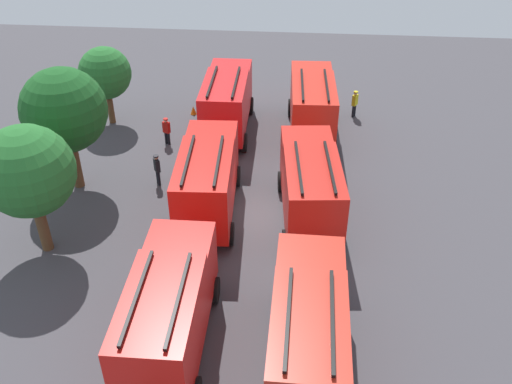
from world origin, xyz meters
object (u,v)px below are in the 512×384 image
traffic_cone_0 (193,110)px  firefighter_2 (355,102)px  fire_truck_0 (308,328)px  fire_truck_3 (169,309)px  fire_truck_2 (312,103)px  firefighter_0 (167,130)px  fire_truck_5 (227,100)px  firefighter_1 (157,168)px  tree_1 (64,111)px  fire_truck_4 (208,178)px  tree_0 (28,172)px  fire_truck_1 (310,184)px  tree_2 (105,73)px

traffic_cone_0 → firefighter_2: bearing=-87.0°
fire_truck_0 → fire_truck_3: same height
fire_truck_2 → firefighter_0: bearing=100.0°
fire_truck_0 → fire_truck_5: same height
fire_truck_2 → firefighter_2: (2.75, -2.81, -1.15)m
fire_truck_5 → firefighter_1: (-6.13, 2.99, -1.15)m
fire_truck_2 → firefighter_1: size_ratio=4.10×
tree_1 → fire_truck_5: bearing=-47.4°
fire_truck_2 → fire_truck_4: bearing=147.7°
tree_0 → tree_1: tree_1 is taller
fire_truck_0 → traffic_cone_0: fire_truck_0 is taller
fire_truck_1 → firefighter_1: 8.54m
traffic_cone_0 → tree_1: bearing=152.3°
fire_truck_1 → traffic_cone_0: fire_truck_1 is taller
firefighter_2 → fire_truck_1: bearing=-73.2°
firefighter_2 → tree_0: (-14.57, 14.84, 3.19)m
tree_0 → firefighter_1: bearing=-34.5°
fire_truck_0 → firefighter_2: 20.61m
fire_truck_0 → firefighter_2: size_ratio=4.08×
fire_truck_5 → fire_truck_3: bearing=179.6°
fire_truck_0 → tree_2: 22.22m
tree_2 → firefighter_2: bearing=-82.3°
fire_truck_4 → firefighter_2: size_ratio=4.12×
tree_0 → tree_1: bearing=3.3°
fire_truck_3 → fire_truck_5: same height
tree_0 → firefighter_2: bearing=-45.5°
firefighter_0 → firefighter_1: bearing=31.9°
fire_truck_4 → tree_1: 7.94m
firefighter_1 → fire_truck_4: bearing=111.6°
fire_truck_1 → fire_truck_3: same height
tree_2 → tree_0: bearing=-177.0°
fire_truck_1 → firefighter_0: fire_truck_1 is taller
fire_truck_3 → fire_truck_5: size_ratio=1.00×
firefighter_0 → tree_1: 7.04m
fire_truck_1 → fire_truck_2: 8.75m
fire_truck_4 → firefighter_0: fire_truck_4 is taller
fire_truck_1 → tree_0: size_ratio=1.19×
fire_truck_2 → tree_2: bearing=84.9°
fire_truck_0 → fire_truck_3: size_ratio=1.00×
fire_truck_0 → firefighter_1: size_ratio=4.07×
fire_truck_4 → firefighter_0: (6.75, 3.56, -1.20)m
fire_truck_3 → traffic_cone_0: size_ratio=12.61×
fire_truck_3 → fire_truck_4: same height
fire_truck_0 → fire_truck_3: 4.99m
fire_truck_5 → tree_2: tree_2 is taller
fire_truck_1 → firefighter_1: bearing=66.8°
fire_truck_5 → firefighter_0: size_ratio=4.23×
fire_truck_2 → tree_1: (-6.63, 12.34, 2.30)m
fire_truck_3 → tree_0: (5.30, 6.97, 2.04)m
fire_truck_0 → tree_2: size_ratio=1.46×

